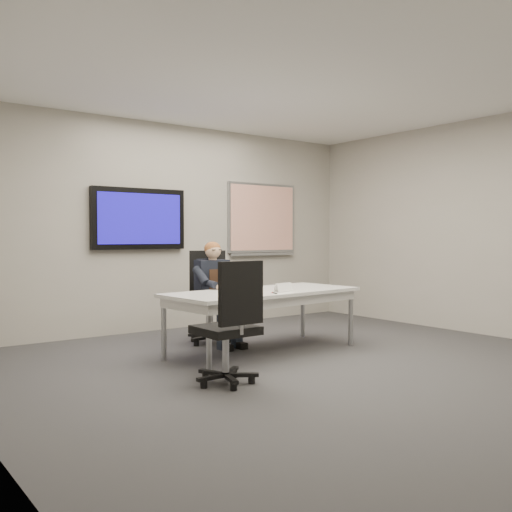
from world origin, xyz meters
TOP-DOWN VIEW (x-y plane):
  - floor at (0.00, 0.00)m, footprint 6.00×6.00m
  - ceiling at (0.00, 0.00)m, footprint 6.00×6.00m
  - wall_back at (0.00, 3.00)m, footprint 6.00×0.02m
  - wall_right at (3.00, 0.00)m, footprint 0.02×6.00m
  - conference_table at (0.04, 0.98)m, footprint 2.27×1.10m
  - tv_display at (-0.50, 2.95)m, footprint 1.30×0.09m
  - whiteboard at (1.55, 2.97)m, footprint 1.25×0.08m
  - office_chair_far at (-0.12, 1.81)m, footprint 0.69×0.69m
  - office_chair_near at (-1.04, 0.06)m, footprint 0.52×0.52m
  - seated_person at (-0.14, 1.58)m, footprint 0.40×0.68m
  - laptop at (-0.08, 1.23)m, footprint 0.41×0.42m
  - name_tent at (0.12, 0.73)m, footprint 0.24×0.10m
  - pen at (-0.08, 0.64)m, footprint 0.05×0.13m

SIDE VIEW (x-z plane):
  - floor at x=0.00m, z-range -0.01..0.01m
  - office_chair_near at x=-1.04m, z-range -0.20..0.87m
  - office_chair_far at x=-0.12m, z-range -0.21..0.89m
  - seated_person at x=-0.14m, z-range -0.12..1.09m
  - conference_table at x=0.04m, z-range 0.26..0.94m
  - pen at x=-0.08m, z-range 0.68..0.69m
  - name_tent at x=0.12m, z-range 0.68..0.77m
  - laptop at x=-0.08m, z-range 0.62..0.87m
  - wall_back at x=0.00m, z-range 0.00..2.80m
  - wall_right at x=3.00m, z-range 0.00..2.80m
  - tv_display at x=-0.50m, z-range 1.10..1.90m
  - whiteboard at x=1.55m, z-range 0.98..2.08m
  - ceiling at x=0.00m, z-range 2.79..2.81m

